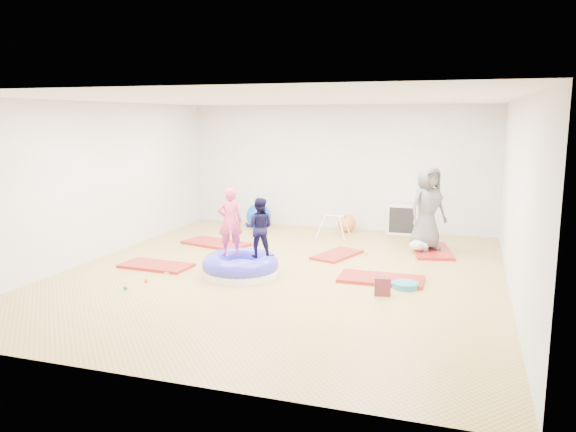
% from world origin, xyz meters
% --- Properties ---
extents(room, '(7.01, 8.01, 2.81)m').
position_xyz_m(room, '(0.00, 0.00, 1.40)').
color(room, '#A37C3A').
rests_on(room, ground).
extents(gym_mat_front_left, '(1.23, 0.67, 0.05)m').
position_xyz_m(gym_mat_front_left, '(-2.17, -0.33, 0.03)').
color(gym_mat_front_left, '#B93F22').
rests_on(gym_mat_front_left, ground).
extents(gym_mat_mid_left, '(1.45, 0.98, 0.06)m').
position_xyz_m(gym_mat_mid_left, '(-1.92, 1.54, 0.03)').
color(gym_mat_mid_left, '#B93F22').
rests_on(gym_mat_mid_left, ground).
extents(gym_mat_center_back, '(0.85, 1.19, 0.04)m').
position_xyz_m(gym_mat_center_back, '(0.60, 1.40, 0.02)').
color(gym_mat_center_back, '#B93F22').
rests_on(gym_mat_center_back, ground).
extents(gym_mat_right, '(1.32, 0.67, 0.05)m').
position_xyz_m(gym_mat_right, '(1.62, 0.05, 0.03)').
color(gym_mat_right, '#B93F22').
rests_on(gym_mat_right, ground).
extents(gym_mat_rear_right, '(0.93, 1.45, 0.06)m').
position_xyz_m(gym_mat_rear_right, '(2.23, 2.23, 0.03)').
color(gym_mat_rear_right, '#B93F22').
rests_on(gym_mat_rear_right, ground).
extents(inflatable_cushion, '(1.24, 1.24, 0.39)m').
position_xyz_m(inflatable_cushion, '(-0.58, -0.37, 0.15)').
color(inflatable_cushion, white).
rests_on(inflatable_cushion, ground).
extents(child_pink, '(0.48, 0.41, 1.11)m').
position_xyz_m(child_pink, '(-0.81, -0.26, 0.91)').
color(child_pink, '#E33E69').
rests_on(child_pink, inflatable_cushion).
extents(child_navy, '(0.52, 0.43, 0.96)m').
position_xyz_m(child_navy, '(-0.30, -0.26, 0.84)').
color(child_navy, black).
rests_on(child_navy, inflatable_cushion).
extents(adult_caregiver, '(0.91, 0.90, 1.59)m').
position_xyz_m(adult_caregiver, '(2.13, 2.22, 0.85)').
color(adult_caregiver, '#565656').
rests_on(adult_caregiver, gym_mat_rear_right).
extents(infant, '(0.36, 0.36, 0.21)m').
position_xyz_m(infant, '(2.02, 2.02, 0.16)').
color(infant, '#C7DEFE').
rests_on(infant, gym_mat_rear_right).
extents(ball_pit_balls, '(4.46, 3.83, 0.07)m').
position_xyz_m(ball_pit_balls, '(-0.19, 0.02, 0.03)').
color(ball_pit_balls, yellow).
rests_on(ball_pit_balls, ground).
extents(exercise_ball_blue, '(0.57, 0.57, 0.57)m').
position_xyz_m(exercise_ball_blue, '(-1.71, 3.39, 0.29)').
color(exercise_ball_blue, '#094EAE').
rests_on(exercise_ball_blue, ground).
extents(exercise_ball_orange, '(0.40, 0.40, 0.40)m').
position_xyz_m(exercise_ball_orange, '(0.31, 3.60, 0.20)').
color(exercise_ball_orange, orange).
rests_on(exercise_ball_orange, ground).
extents(infant_play_gym, '(0.64, 0.61, 0.49)m').
position_xyz_m(infant_play_gym, '(0.17, 2.87, 0.33)').
color(infant_play_gym, white).
rests_on(infant_play_gym, ground).
extents(cube_shelf, '(0.64, 0.32, 0.64)m').
position_xyz_m(cube_shelf, '(1.51, 3.79, 0.32)').
color(cube_shelf, white).
rests_on(cube_shelf, ground).
extents(balance_disc, '(0.39, 0.39, 0.09)m').
position_xyz_m(balance_disc, '(2.02, -0.22, 0.04)').
color(balance_disc, teal).
rests_on(balance_disc, ground).
extents(backpack, '(0.25, 0.18, 0.26)m').
position_xyz_m(backpack, '(1.74, -0.67, 0.13)').
color(backpack, maroon).
rests_on(backpack, ground).
extents(yellow_toy, '(0.20, 0.20, 0.03)m').
position_xyz_m(yellow_toy, '(-1.78, -0.56, 0.02)').
color(yellow_toy, yellow).
rests_on(yellow_toy, ground).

